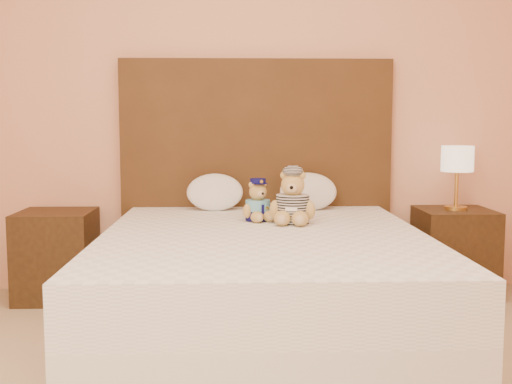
{
  "coord_description": "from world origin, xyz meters",
  "views": [
    {
      "loc": [
        -0.15,
        -1.95,
        1.1
      ],
      "look_at": [
        -0.03,
        1.45,
        0.73
      ],
      "focal_mm": 45.0,
      "sensor_mm": 36.0,
      "label": 1
    }
  ],
  "objects_px": {
    "teddy_police": "(258,200)",
    "pillow_left": "(215,190)",
    "bed": "(264,286)",
    "lamp": "(457,162)",
    "pillow_right": "(308,190)",
    "nightstand_left": "(57,255)",
    "nightstand_right": "(454,252)",
    "teddy_prisoner": "(293,197)"
  },
  "relations": [
    {
      "from": "teddy_police",
      "to": "pillow_left",
      "type": "xyz_separation_m",
      "value": [
        -0.25,
        0.45,
        0.01
      ]
    },
    {
      "from": "bed",
      "to": "lamp",
      "type": "relative_size",
      "value": 5.0
    },
    {
      "from": "pillow_left",
      "to": "pillow_right",
      "type": "height_order",
      "value": "pillow_right"
    },
    {
      "from": "nightstand_left",
      "to": "teddy_police",
      "type": "relative_size",
      "value": 2.35
    },
    {
      "from": "bed",
      "to": "pillow_right",
      "type": "distance_m",
      "value": 0.98
    },
    {
      "from": "lamp",
      "to": "pillow_left",
      "type": "bearing_deg",
      "value": 178.87
    },
    {
      "from": "nightstand_left",
      "to": "teddy_police",
      "type": "xyz_separation_m",
      "value": [
        1.24,
        -0.42,
        0.39
      ]
    },
    {
      "from": "pillow_right",
      "to": "bed",
      "type": "bearing_deg",
      "value": -111.07
    },
    {
      "from": "bed",
      "to": "pillow_left",
      "type": "relative_size",
      "value": 5.69
    },
    {
      "from": "nightstand_left",
      "to": "nightstand_right",
      "type": "bearing_deg",
      "value": 0.0
    },
    {
      "from": "nightstand_right",
      "to": "teddy_police",
      "type": "xyz_separation_m",
      "value": [
        -1.26,
        -0.42,
        0.39
      ]
    },
    {
      "from": "nightstand_right",
      "to": "pillow_right",
      "type": "height_order",
      "value": "pillow_right"
    },
    {
      "from": "teddy_prisoner",
      "to": "nightstand_left",
      "type": "bearing_deg",
      "value": 170.0
    },
    {
      "from": "nightstand_left",
      "to": "pillow_right",
      "type": "xyz_separation_m",
      "value": [
        1.57,
        0.03,
        0.4
      ]
    },
    {
      "from": "bed",
      "to": "nightstand_left",
      "type": "distance_m",
      "value": 1.48
    },
    {
      "from": "lamp",
      "to": "pillow_left",
      "type": "height_order",
      "value": "lamp"
    },
    {
      "from": "nightstand_left",
      "to": "lamp",
      "type": "xyz_separation_m",
      "value": [
        2.5,
        0.0,
        0.57
      ]
    },
    {
      "from": "nightstand_left",
      "to": "bed",
      "type": "bearing_deg",
      "value": -32.62
    },
    {
      "from": "nightstand_right",
      "to": "teddy_prisoner",
      "type": "xyz_separation_m",
      "value": [
        -1.08,
        -0.52,
        0.42
      ]
    },
    {
      "from": "nightstand_left",
      "to": "pillow_left",
      "type": "distance_m",
      "value": 1.06
    },
    {
      "from": "pillow_left",
      "to": "teddy_police",
      "type": "bearing_deg",
      "value": -60.57
    },
    {
      "from": "nightstand_left",
      "to": "lamp",
      "type": "relative_size",
      "value": 1.38
    },
    {
      "from": "nightstand_right",
      "to": "lamp",
      "type": "bearing_deg",
      "value": 180.0
    },
    {
      "from": "teddy_police",
      "to": "pillow_left",
      "type": "distance_m",
      "value": 0.51
    },
    {
      "from": "nightstand_right",
      "to": "pillow_left",
      "type": "relative_size",
      "value": 1.57
    },
    {
      "from": "nightstand_right",
      "to": "teddy_police",
      "type": "height_order",
      "value": "teddy_police"
    },
    {
      "from": "bed",
      "to": "nightstand_right",
      "type": "bearing_deg",
      "value": 32.62
    },
    {
      "from": "teddy_prisoner",
      "to": "bed",
      "type": "bearing_deg",
      "value": -111.4
    },
    {
      "from": "teddy_prisoner",
      "to": "pillow_right",
      "type": "relative_size",
      "value": 0.82
    },
    {
      "from": "pillow_right",
      "to": "teddy_police",
      "type": "bearing_deg",
      "value": -126.74
    },
    {
      "from": "teddy_prisoner",
      "to": "nightstand_right",
      "type": "bearing_deg",
      "value": 36.15
    },
    {
      "from": "nightstand_left",
      "to": "lamp",
      "type": "height_order",
      "value": "lamp"
    },
    {
      "from": "bed",
      "to": "pillow_right",
      "type": "xyz_separation_m",
      "value": [
        0.32,
        0.83,
        0.4
      ]
    },
    {
      "from": "teddy_prisoner",
      "to": "pillow_left",
      "type": "height_order",
      "value": "teddy_prisoner"
    },
    {
      "from": "pillow_left",
      "to": "pillow_right",
      "type": "bearing_deg",
      "value": 0.0
    },
    {
      "from": "teddy_prisoner",
      "to": "pillow_left",
      "type": "bearing_deg",
      "value": 138.48
    },
    {
      "from": "pillow_left",
      "to": "pillow_right",
      "type": "xyz_separation_m",
      "value": [
        0.59,
        0.0,
        0.0
      ]
    },
    {
      "from": "nightstand_right",
      "to": "pillow_left",
      "type": "bearing_deg",
      "value": 178.87
    },
    {
      "from": "nightstand_right",
      "to": "teddy_prisoner",
      "type": "relative_size",
      "value": 1.88
    },
    {
      "from": "nightstand_right",
      "to": "lamp",
      "type": "height_order",
      "value": "lamp"
    },
    {
      "from": "nightstand_left",
      "to": "teddy_police",
      "type": "bearing_deg",
      "value": -18.65
    },
    {
      "from": "lamp",
      "to": "nightstand_left",
      "type": "bearing_deg",
      "value": 180.0
    }
  ]
}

